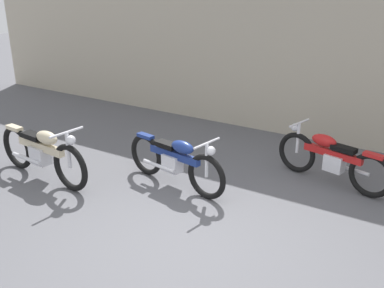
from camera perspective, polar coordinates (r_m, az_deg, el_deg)
name	(u,v)px	position (r m, az deg, el deg)	size (l,w,h in m)	color
ground_plane	(186,246)	(5.46, -0.73, -13.11)	(40.00, 40.00, 0.00)	#56565B
building_wall	(317,49)	(8.85, 15.93, 11.74)	(18.00, 0.30, 3.52)	#B2A893
motorcycle_cream	(42,152)	(7.32, -18.81, -1.02)	(2.12, 0.59, 0.95)	black
motorcycle_blue	(175,161)	(6.72, -2.19, -2.15)	(1.95, 0.58, 0.88)	black
motorcycle_red	(331,158)	(7.14, 17.56, -1.78)	(1.90, 0.68, 0.87)	black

